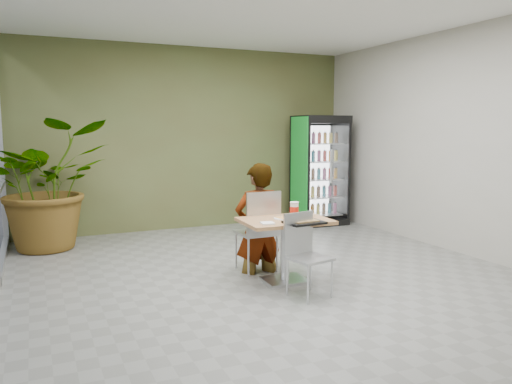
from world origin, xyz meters
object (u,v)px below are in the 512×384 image
at_px(chair_near, 304,247).
at_px(seated_woman, 258,230).
at_px(chair_far, 260,225).
at_px(cafeteria_tray, 305,222).
at_px(potted_plant, 48,184).
at_px(dining_table, 285,237).
at_px(beverage_fridge, 320,170).
at_px(soda_cup, 294,210).

distance_m(chair_near, seated_woman, 1.00).
height_order(chair_near, seated_woman, seated_woman).
distance_m(chair_far, chair_near, 0.95).
distance_m(cafeteria_tray, potted_plant, 4.09).
bearing_deg(dining_table, potted_plant, 129.96).
distance_m(chair_far, seated_woman, 0.09).
bearing_deg(chair_near, beverage_fridge, 44.75).
bearing_deg(chair_near, dining_table, 76.74).
bearing_deg(soda_cup, chair_near, -107.23).
bearing_deg(dining_table, cafeteria_tray, -76.75).
xyz_separation_m(chair_near, soda_cup, (0.16, 0.52, 0.32)).
xyz_separation_m(chair_near, beverage_fridge, (2.26, 3.38, 0.48)).
relative_size(chair_far, chair_near, 1.15).
relative_size(dining_table, chair_far, 1.00).
bearing_deg(soda_cup, chair_far, 120.40).
relative_size(chair_near, potted_plant, 0.46).
relative_size(beverage_fridge, potted_plant, 1.04).
relative_size(chair_near, beverage_fridge, 0.44).
bearing_deg(potted_plant, seated_woman, -45.52).
xyz_separation_m(soda_cup, potted_plant, (-2.58, 2.86, 0.12)).
bearing_deg(chair_far, soda_cup, 119.29).
bearing_deg(seated_woman, dining_table, 99.97).
distance_m(chair_near, cafeteria_tray, 0.30).
relative_size(soda_cup, potted_plant, 0.10).
bearing_deg(chair_near, chair_far, 83.84).
bearing_deg(seated_woman, chair_near, 94.06).
distance_m(dining_table, potted_plant, 3.82).
relative_size(seated_woman, soda_cup, 9.01).
height_order(chair_near, beverage_fridge, beverage_fridge).
distance_m(chair_far, cafeteria_tray, 0.83).
distance_m(dining_table, chair_near, 0.47).
bearing_deg(chair_near, seated_woman, 83.65).
bearing_deg(soda_cup, cafeteria_tray, -100.94).
bearing_deg(chair_near, cafeteria_tray, 47.38).
height_order(chair_near, soda_cup, soda_cup).
xyz_separation_m(dining_table, chair_far, (-0.10, 0.48, 0.07)).
bearing_deg(potted_plant, beverage_fridge, 0.11).
xyz_separation_m(dining_table, cafeteria_tray, (0.07, -0.32, 0.23)).
bearing_deg(beverage_fridge, chair_far, -131.20).
height_order(soda_cup, potted_plant, potted_plant).
bearing_deg(cafeteria_tray, potted_plant, 127.90).
xyz_separation_m(chair_far, chair_near, (0.09, -0.94, -0.08)).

